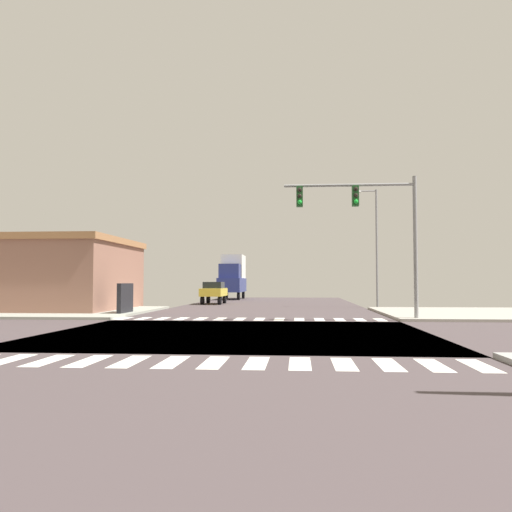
{
  "coord_description": "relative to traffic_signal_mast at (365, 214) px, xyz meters",
  "views": [
    {
      "loc": [
        2.23,
        -19.75,
        1.88
      ],
      "look_at": [
        0.05,
        7.64,
        3.21
      ],
      "focal_mm": 37.61,
      "sensor_mm": 36.0,
      "label": 1
    }
  ],
  "objects": [
    {
      "name": "sidewalk_corner_nw",
      "position": [
        -18.5,
        5.18,
        -5.14
      ],
      "size": [
        12.0,
        12.0,
        0.14
      ],
      "color": "#9B9F92",
      "rests_on": "ground"
    },
    {
      "name": "street_lamp",
      "position": [
        2.33,
        13.89,
        -0.01
      ],
      "size": [
        1.78,
        0.32,
        8.8
      ],
      "color": "gray",
      "rests_on": "ground"
    },
    {
      "name": "crosswalk_far",
      "position": [
        -5.75,
        0.48,
        -5.21
      ],
      "size": [
        13.5,
        2.0,
        0.01
      ],
      "color": "white",
      "rests_on": "ground"
    },
    {
      "name": "sidewalk_corner_ne",
      "position": [
        7.5,
        5.18,
        -5.14
      ],
      "size": [
        12.0,
        12.0,
        0.14
      ],
      "color": "#A09B91",
      "rests_on": "ground"
    },
    {
      "name": "bank_building",
      "position": [
        -22.38,
        7.05,
        -2.86
      ],
      "size": [
        17.35,
        9.97,
        4.68
      ],
      "color": "#936452",
      "rests_on": "ground"
    },
    {
      "name": "traffic_signal_mast",
      "position": [
        0.0,
        0.0,
        0.0
      ],
      "size": [
        6.49,
        0.55,
        7.07
      ],
      "color": "gray",
      "rests_on": "ground"
    },
    {
      "name": "ground",
      "position": [
        -5.5,
        -6.82,
        -5.24
      ],
      "size": [
        90.0,
        90.0,
        0.05
      ],
      "color": "#473C3E"
    },
    {
      "name": "box_truck_queued_2",
      "position": [
        -10.5,
        31.75,
        -2.65
      ],
      "size": [
        2.4,
        7.2,
        4.85
      ],
      "rotation": [
        0.0,
        0.0,
        3.14
      ],
      "color": "black",
      "rests_on": "ground"
    },
    {
      "name": "crosswalk_near",
      "position": [
        -5.75,
        -14.12,
        -5.21
      ],
      "size": [
        13.5,
        2.0,
        0.01
      ],
      "color": "white",
      "rests_on": "ground"
    },
    {
      "name": "sedan_nearside_1",
      "position": [
        -10.5,
        18.76,
        -4.09
      ],
      "size": [
        1.8,
        4.3,
        1.88
      ],
      "rotation": [
        0.0,
        0.0,
        3.14
      ],
      "color": "black",
      "rests_on": "ground"
    }
  ]
}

